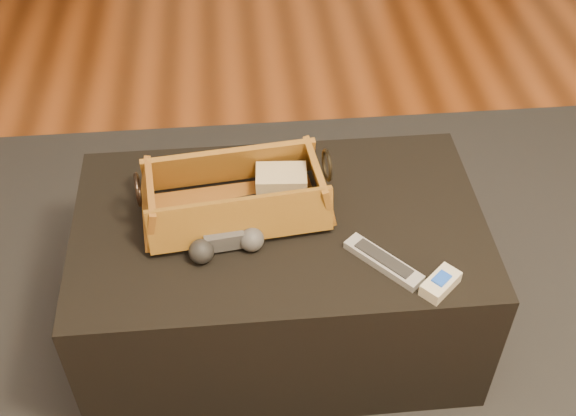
{
  "coord_description": "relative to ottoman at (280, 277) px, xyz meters",
  "views": [
    {
      "loc": [
        0.0,
        -1.02,
        1.66
      ],
      "look_at": [
        0.11,
        0.2,
        0.49
      ],
      "focal_mm": 45.0,
      "sensor_mm": 36.0,
      "label": 1
    }
  ],
  "objects": [
    {
      "name": "area_rug",
      "position": [
        0.0,
        -0.05,
        -0.22
      ],
      "size": [
        2.6,
        2.0,
        0.01
      ],
      "primitive_type": "cube",
      "color": "black",
      "rests_on": "floor"
    },
    {
      "name": "floor",
      "position": [
        -0.09,
        -0.22,
        -0.23
      ],
      "size": [
        5.0,
        5.5,
        0.01
      ],
      "primitive_type": "cube",
      "color": "brown",
      "rests_on": "ground"
    },
    {
      "name": "ottoman",
      "position": [
        0.0,
        0.0,
        0.0
      ],
      "size": [
        1.0,
        0.6,
        0.42
      ],
      "primitive_type": "cube",
      "color": "black",
      "rests_on": "area_rug"
    },
    {
      "name": "game_controller",
      "position": [
        -0.13,
        -0.09,
        0.24
      ],
      "size": [
        0.19,
        0.12,
        0.06
      ],
      "color": "#3D3D40",
      "rests_on": "ottoman"
    },
    {
      "name": "silver_remote",
      "position": [
        0.22,
        -0.16,
        0.22
      ],
      "size": [
        0.17,
        0.18,
        0.02
      ],
      "color": "#A6A7AD",
      "rests_on": "ottoman"
    },
    {
      "name": "cloth_bundle",
      "position": [
        0.01,
        0.08,
        0.26
      ],
      "size": [
        0.13,
        0.09,
        0.07
      ],
      "primitive_type": "cube",
      "rotation": [
        0.0,
        0.0,
        -0.07
      ],
      "color": "#C3B288",
      "rests_on": "wicker_basket"
    },
    {
      "name": "wicker_basket",
      "position": [
        -0.1,
        0.04,
        0.26
      ],
      "size": [
        0.47,
        0.28,
        0.16
      ],
      "color": "#9B5823",
      "rests_on": "ottoman"
    },
    {
      "name": "cream_gadget",
      "position": [
        0.34,
        -0.24,
        0.23
      ],
      "size": [
        0.1,
        0.1,
        0.04
      ],
      "color": "beige",
      "rests_on": "ottoman"
    },
    {
      "name": "tv_remote",
      "position": [
        -0.12,
        0.02,
        0.24
      ],
      "size": [
        0.24,
        0.1,
        0.02
      ],
      "primitive_type": "cube",
      "rotation": [
        0.0,
        0.0,
        0.21
      ],
      "color": "black",
      "rests_on": "wicker_basket"
    }
  ]
}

